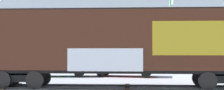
{
  "coord_description": "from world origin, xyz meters",
  "views": [
    {
      "loc": [
        -0.43,
        -15.4,
        2.0
      ],
      "look_at": [
        -0.32,
        2.97,
        2.29
      ],
      "focal_mm": 47.07,
      "sensor_mm": 36.0,
      "label": 1
    }
  ],
  "objects_px": {
    "flagpole": "(171,21)",
    "parked_car_red": "(125,65)",
    "freight_car": "(120,42)",
    "parked_car_green": "(58,65)"
  },
  "relations": [
    {
      "from": "flagpole",
      "to": "parked_car_red",
      "type": "height_order",
      "value": "flagpole"
    },
    {
      "from": "freight_car",
      "to": "flagpole",
      "type": "distance_m",
      "value": 13.92
    },
    {
      "from": "flagpole",
      "to": "parked_car_red",
      "type": "bearing_deg",
      "value": -127.11
    },
    {
      "from": "parked_car_green",
      "to": "freight_car",
      "type": "bearing_deg",
      "value": -55.7
    },
    {
      "from": "freight_car",
      "to": "parked_car_red",
      "type": "bearing_deg",
      "value": 85.1
    },
    {
      "from": "freight_car",
      "to": "parked_car_green",
      "type": "xyz_separation_m",
      "value": [
        -4.4,
        6.45,
        -1.56
      ]
    },
    {
      "from": "freight_car",
      "to": "parked_car_green",
      "type": "height_order",
      "value": "freight_car"
    },
    {
      "from": "parked_car_red",
      "to": "parked_car_green",
      "type": "bearing_deg",
      "value": 179.38
    },
    {
      "from": "parked_car_green",
      "to": "flagpole",
      "type": "bearing_deg",
      "value": 32.69
    },
    {
      "from": "freight_car",
      "to": "parked_car_red",
      "type": "xyz_separation_m",
      "value": [
        0.55,
        6.39,
        -1.55
      ]
    }
  ]
}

